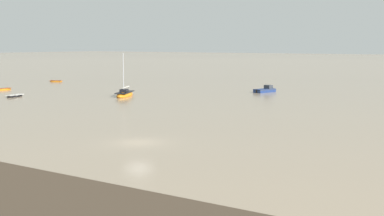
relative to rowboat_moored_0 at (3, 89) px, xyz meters
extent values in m
plane|color=tan|center=(56.17, -27.09, -0.15)|extent=(800.00, 800.00, 0.00)
ellipsoid|color=orange|center=(0.00, 0.00, -0.03)|extent=(1.49, 3.60, 0.55)
cube|color=brown|center=(0.00, 0.00, 0.21)|extent=(1.45, 3.31, 0.07)
cube|color=brown|center=(0.00, 0.00, 0.13)|extent=(1.09, 0.31, 0.06)
cube|color=navy|center=(43.55, 24.13, 0.06)|extent=(2.84, 4.60, 0.84)
cone|color=navy|center=(44.13, 26.29, 0.06)|extent=(1.98, 1.74, 1.69)
cube|color=#33383F|center=(43.56, 24.17, 0.38)|extent=(2.90, 4.71, 0.09)
cube|color=#33383F|center=(43.81, 25.11, 0.81)|extent=(1.56, 1.34, 0.66)
cube|color=#384751|center=(43.95, 25.61, 0.86)|extent=(1.30, 0.56, 0.52)
cube|color=black|center=(43.00, 22.10, 0.19)|extent=(0.39, 0.34, 0.60)
ellipsoid|color=orange|center=(27.16, 4.19, 0.08)|extent=(4.83, 7.04, 1.17)
cube|color=black|center=(27.16, 4.19, 0.55)|extent=(4.20, 6.03, 0.12)
cube|color=black|center=(27.30, 3.88, 0.88)|extent=(1.75, 1.98, 0.42)
cylinder|color=#B7BABF|center=(27.42, 3.64, 3.89)|extent=(0.12, 0.12, 6.45)
cylinder|color=beige|center=(26.79, 4.96, 1.31)|extent=(1.82, 3.48, 0.23)
ellipsoid|color=orange|center=(-8.59, 20.90, -0.04)|extent=(3.34, 2.05, 0.50)
cube|color=brown|center=(-8.59, 20.90, 0.17)|extent=(3.09, 1.95, 0.07)
cube|color=brown|center=(-8.59, 20.90, 0.10)|extent=(0.51, 0.98, 0.05)
ellipsoid|color=black|center=(12.56, -6.94, -0.03)|extent=(1.82, 3.68, 0.56)
cube|color=silver|center=(12.56, -6.94, 0.21)|extent=(1.75, 3.40, 0.07)
cube|color=silver|center=(12.56, -6.94, 0.13)|extent=(1.11, 0.41, 0.06)
camera|label=1|loc=(86.69, -63.64, 8.81)|focal=49.67mm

